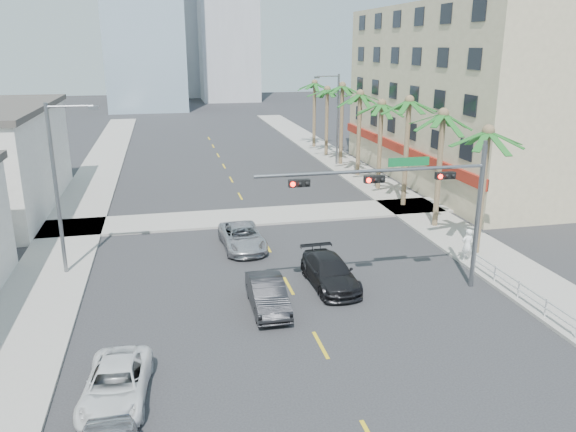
% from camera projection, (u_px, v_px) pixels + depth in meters
% --- Properties ---
extents(ground, '(260.00, 260.00, 0.00)m').
position_uv_depth(ground, '(352.00, 404.00, 19.03)').
color(ground, '#262628').
rests_on(ground, ground).
extents(sidewalk_right, '(4.00, 120.00, 0.15)m').
position_uv_depth(sidewalk_right, '(422.00, 214.00, 40.16)').
color(sidewalk_right, gray).
rests_on(sidewalk_right, ground).
extents(sidewalk_left, '(4.00, 120.00, 0.15)m').
position_uv_depth(sidewalk_left, '(68.00, 238.00, 35.21)').
color(sidewalk_left, gray).
rests_on(sidewalk_left, ground).
extents(sidewalk_cross, '(80.00, 4.00, 0.15)m').
position_uv_depth(sidewalk_cross, '(252.00, 217.00, 39.55)').
color(sidewalk_cross, gray).
rests_on(sidewalk_cross, ground).
extents(building_right, '(15.25, 28.00, 15.00)m').
position_uv_depth(building_right, '(483.00, 95.00, 49.40)').
color(building_right, tan).
rests_on(building_right, ground).
extents(tower_far_center, '(16.00, 16.00, 42.00)m').
position_uv_depth(tower_far_center, '(168.00, 3.00, 129.02)').
color(tower_far_center, '#ADADB2').
rests_on(tower_far_center, ground).
extents(traffic_signal_mast, '(11.12, 0.54, 7.20)m').
position_uv_depth(traffic_signal_mast, '(419.00, 193.00, 26.17)').
color(traffic_signal_mast, slate).
rests_on(traffic_signal_mast, ground).
extents(palm_tree_0, '(4.80, 4.80, 7.80)m').
position_uv_depth(palm_tree_0, '(488.00, 133.00, 30.56)').
color(palm_tree_0, brown).
rests_on(palm_tree_0, ground).
extents(palm_tree_1, '(4.80, 4.80, 8.16)m').
position_uv_depth(palm_tree_1, '(443.00, 115.00, 35.32)').
color(palm_tree_1, brown).
rests_on(palm_tree_1, ground).
extents(palm_tree_2, '(4.80, 4.80, 8.52)m').
position_uv_depth(palm_tree_2, '(409.00, 102.00, 40.07)').
color(palm_tree_2, brown).
rests_on(palm_tree_2, ground).
extents(palm_tree_3, '(4.80, 4.80, 7.80)m').
position_uv_depth(palm_tree_3, '(382.00, 105.00, 45.13)').
color(palm_tree_3, brown).
rests_on(palm_tree_3, ground).
extents(palm_tree_4, '(4.80, 4.80, 8.16)m').
position_uv_depth(palm_tree_4, '(360.00, 95.00, 49.89)').
color(palm_tree_4, brown).
rests_on(palm_tree_4, ground).
extents(palm_tree_5, '(4.80, 4.80, 8.52)m').
position_uv_depth(palm_tree_5, '(342.00, 87.00, 54.64)').
color(palm_tree_5, brown).
rests_on(palm_tree_5, ground).
extents(palm_tree_6, '(4.80, 4.80, 7.80)m').
position_uv_depth(palm_tree_6, '(327.00, 90.00, 59.70)').
color(palm_tree_6, brown).
rests_on(palm_tree_6, ground).
extents(palm_tree_7, '(4.80, 4.80, 8.16)m').
position_uv_depth(palm_tree_7, '(315.00, 84.00, 64.46)').
color(palm_tree_7, brown).
rests_on(palm_tree_7, ground).
extents(streetlight_left, '(2.55, 0.25, 9.00)m').
position_uv_depth(streetlight_left, '(59.00, 181.00, 28.36)').
color(streetlight_left, slate).
rests_on(streetlight_left, ground).
extents(streetlight_right, '(2.55, 0.25, 9.00)m').
position_uv_depth(streetlight_right, '(336.00, 115.00, 55.31)').
color(streetlight_right, slate).
rests_on(streetlight_right, ground).
extents(guardrail, '(0.08, 8.08, 1.00)m').
position_uv_depth(guardrail, '(519.00, 287.00, 26.56)').
color(guardrail, silver).
rests_on(guardrail, ground).
extents(car_parked_far, '(2.48, 4.71, 1.26)m').
position_uv_depth(car_parked_far, '(116.00, 385.00, 19.02)').
color(car_parked_far, white).
rests_on(car_parked_far, ground).
extents(car_lane_left, '(1.56, 4.40, 1.44)m').
position_uv_depth(car_lane_left, '(268.00, 294.00, 25.70)').
color(car_lane_left, black).
rests_on(car_lane_left, ground).
extents(car_lane_center, '(2.55, 5.16, 1.41)m').
position_uv_depth(car_lane_center, '(242.00, 237.00, 33.44)').
color(car_lane_center, '#B3B3B8').
rests_on(car_lane_center, ground).
extents(car_lane_right, '(2.24, 5.12, 1.46)m').
position_uv_depth(car_lane_right, '(330.00, 272.00, 28.21)').
color(car_lane_right, black).
rests_on(car_lane_right, ground).
extents(pedestrian, '(0.72, 0.51, 1.88)m').
position_uv_depth(pedestrian, '(467.00, 245.00, 30.96)').
color(pedestrian, white).
rests_on(pedestrian, sidewalk_right).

